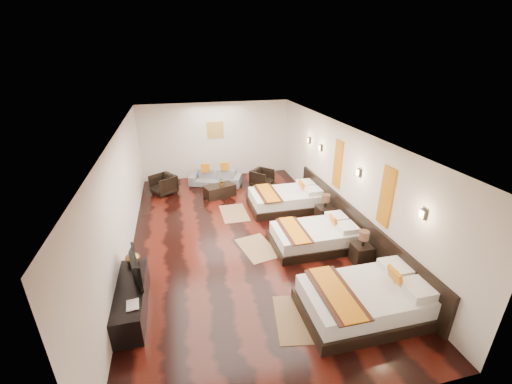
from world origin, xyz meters
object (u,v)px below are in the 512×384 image
object	(u,v)px
bed_mid	(315,236)
armchair_right	(262,178)
tv	(131,268)
figurine	(132,256)
sofa	(216,178)
bed_far	(286,199)
nightstand_a	(362,252)
armchair_left	(164,185)
table_plant	(222,182)
tv_console	(132,299)
bed_near	(366,300)
coffee_table	(220,191)
nightstand_b	(325,213)
book	(126,306)

from	to	relation	value
bed_mid	armchair_right	distance (m)	4.12
tv	armchair_right	xyz separation A→B (m)	(3.86, 5.19, -0.51)
figurine	sofa	world-z (taller)	figurine
bed_far	figurine	world-z (taller)	figurine
nightstand_a	armchair_left	world-z (taller)	nightstand_a
table_plant	figurine	bearing A→B (deg)	-120.55
tv_console	figurine	world-z (taller)	figurine
bed_near	coffee_table	distance (m)	6.23
nightstand_b	nightstand_a	bearing A→B (deg)	-90.00
armchair_right	book	bearing A→B (deg)	-166.91
sofa	tv	bearing A→B (deg)	-90.69
bed_far	armchair_left	xyz separation A→B (m)	(-3.70, 2.02, 0.05)
table_plant	nightstand_a	bearing A→B (deg)	-60.21
bed_near	armchair_left	size ratio (longest dim) A/B	3.18
armchair_left	figurine	bearing A→B (deg)	-39.38
bed_mid	bed_near	bearing A→B (deg)	-89.92
bed_near	sofa	world-z (taller)	bed_near
bed_far	figurine	distance (m)	5.03
bed_mid	coffee_table	size ratio (longest dim) A/B	2.06
book	table_plant	xyz separation A→B (m)	(2.39, 5.34, -0.02)
nightstand_a	armchair_right	xyz separation A→B (m)	(-1.03, 5.03, 0.02)
nightstand_b	book	distance (m)	5.73
bed_near	tv_console	bearing A→B (deg)	165.56
nightstand_a	coffee_table	distance (m)	5.21
bed_near	armchair_right	xyz separation A→B (m)	(-0.29, 6.47, 0.01)
nightstand_a	tv	size ratio (longest dim) A/B	0.88
bed_near	sofa	distance (m)	7.24
book	figurine	world-z (taller)	figurine
tv_console	figurine	xyz separation A→B (m)	(0.00, 0.77, 0.43)
tv_console	sofa	xyz separation A→B (m)	(2.31, 5.91, -0.01)
sofa	armchair_right	xyz separation A→B (m)	(1.60, -0.52, 0.05)
tv_console	nightstand_a	bearing A→B (deg)	4.22
book	figurine	distance (m)	1.29
tv_console	book	bearing A→B (deg)	-90.00
figurine	bed_far	bearing A→B (deg)	33.18
nightstand_a	bed_near	bearing A→B (deg)	-117.28
nightstand_b	coffee_table	bearing A→B (deg)	136.61
bed_mid	sofa	distance (m)	5.00
bed_far	figurine	xyz separation A→B (m)	(-4.20, -2.74, 0.42)
bed_far	nightstand_b	world-z (taller)	nightstand_b
bed_mid	bed_far	size ratio (longest dim) A/B	0.94
sofa	armchair_right	bearing A→B (deg)	3.04
tv	figurine	distance (m)	0.58
nightstand_b	armchair_left	distance (m)	5.46
armchair_right	armchair_left	bearing A→B (deg)	134.27
coffee_table	table_plant	world-z (taller)	table_plant
armchair_right	figurine	bearing A→B (deg)	-173.64
bed_far	book	world-z (taller)	bed_far
bed_far	tv_console	world-z (taller)	bed_far
tv	nightstand_a	bearing A→B (deg)	-100.74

